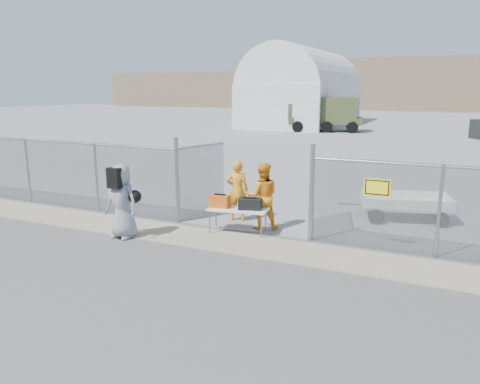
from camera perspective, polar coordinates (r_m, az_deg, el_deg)
The scene contains 14 objects.
ground at distance 11.28m, azimuth -4.31°, elevation -7.48°, with size 160.00×160.00×0.00m, color #4C4B4B.
tarmac_inside at distance 51.64m, azimuth 19.18°, elevation 7.60°, with size 160.00×80.00×0.01m, color gray.
dirt_strip at distance 12.11m, azimuth -2.00°, elevation -5.99°, with size 44.00×1.60×0.01m, color gray.
distant_hills at distance 87.24m, azimuth 25.30°, elevation 11.82°, with size 140.00×6.00×9.00m, color #7F684F, non-canonical shape.
chain_link_fence at distance 12.68m, azimuth 0.00°, elevation 0.00°, with size 40.00×0.20×2.20m, color gray, non-canonical shape.
quonset_hangar at distance 51.53m, azimuth 7.89°, elevation 12.61°, with size 9.00×18.00×8.00m, color silver, non-canonical shape.
folding_table at distance 12.69m, azimuth -0.26°, elevation -3.53°, with size 1.61×0.67×0.68m, color white, non-canonical shape.
orange_bag at distance 12.75m, azimuth -2.46°, elevation -1.11°, with size 0.53×0.35×0.33m, color #E75A11.
black_duffel at distance 12.51m, azimuth 1.23°, elevation -1.45°, with size 0.61×0.36×0.29m, color black.
security_worker_left at distance 13.75m, azimuth -0.32°, elevation 0.15°, with size 0.66×0.43×1.81m, color orange.
security_worker_right at distance 12.94m, azimuth 2.74°, elevation -0.51°, with size 0.91×0.71×1.87m, color orange.
visitor at distance 12.54m, azimuth -14.20°, elevation -1.10°, with size 0.96×0.62×1.96m, color gray.
utility_trailer at distance 14.83m, azimuth 19.46°, elevation -1.67°, with size 3.27×1.69×0.79m, color white, non-canonical shape.
military_truck at distance 43.34m, azimuth 10.38°, elevation 9.29°, with size 6.43×2.38×3.07m, color #47502A, non-canonical shape.
Camera 1 is at (5.21, -9.23, 3.86)m, focal length 35.00 mm.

